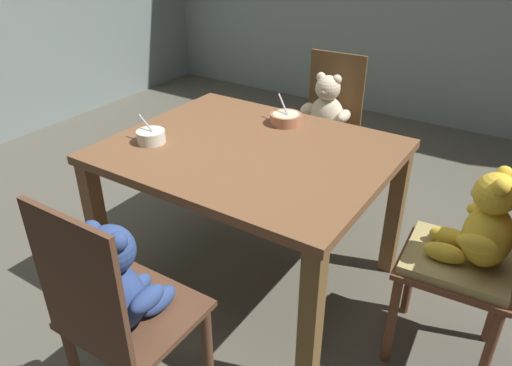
# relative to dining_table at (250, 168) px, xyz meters

# --- Properties ---
(ground_plane) EXTENTS (5.20, 5.20, 0.04)m
(ground_plane) POSITION_rel_dining_table_xyz_m (0.00, 0.00, -0.63)
(ground_plane) COLOR #585447
(dining_table) EXTENTS (1.18, 0.96, 0.70)m
(dining_table) POSITION_rel_dining_table_xyz_m (0.00, 0.00, 0.00)
(dining_table) COLOR brown
(dining_table) RESTS_ON ground_plane
(teddy_chair_far_center) EXTENTS (0.38, 0.42, 0.90)m
(teddy_chair_far_center) POSITION_rel_dining_table_xyz_m (-0.04, 0.85, -0.07)
(teddy_chair_far_center) COLOR brown
(teddy_chair_far_center) RESTS_ON ground_plane
(teddy_chair_near_right) EXTENTS (0.43, 0.39, 0.94)m
(teddy_chair_near_right) POSITION_rel_dining_table_xyz_m (0.95, 0.04, -0.05)
(teddy_chair_near_right) COLOR brown
(teddy_chair_near_right) RESTS_ON ground_plane
(teddy_chair_near_front) EXTENTS (0.39, 0.38, 0.91)m
(teddy_chair_near_front) POSITION_rel_dining_table_xyz_m (0.08, -0.85, -0.06)
(teddy_chair_near_front) COLOR brown
(teddy_chair_near_front) RESTS_ON ground_plane
(porridge_bowl_terracotta_far_center) EXTENTS (0.15, 0.15, 0.12)m
(porridge_bowl_terracotta_far_center) POSITION_rel_dining_table_xyz_m (-0.01, 0.32, 0.12)
(porridge_bowl_terracotta_far_center) COLOR #BA7654
(porridge_bowl_terracotta_far_center) RESTS_ON dining_table
(porridge_bowl_white_near_left) EXTENTS (0.13, 0.12, 0.12)m
(porridge_bowl_white_near_left) POSITION_rel_dining_table_xyz_m (-0.39, -0.19, 0.13)
(porridge_bowl_white_near_left) COLOR silver
(porridge_bowl_white_near_left) RESTS_ON dining_table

